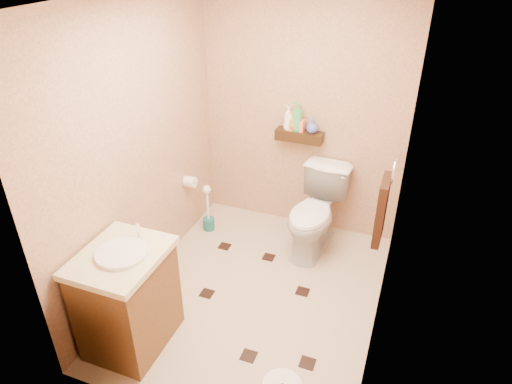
% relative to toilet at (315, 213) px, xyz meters
% --- Properties ---
extents(ground, '(2.50, 2.50, 0.00)m').
position_rel_toilet_xyz_m(ground, '(-0.28, -0.83, -0.40)').
color(ground, '#C7B092').
rests_on(ground, ground).
extents(wall_back, '(2.00, 0.04, 2.40)m').
position_rel_toilet_xyz_m(wall_back, '(-0.28, 0.42, 0.80)').
color(wall_back, tan).
rests_on(wall_back, ground).
extents(wall_front, '(2.00, 0.04, 2.40)m').
position_rel_toilet_xyz_m(wall_front, '(-0.28, -2.08, 0.80)').
color(wall_front, tan).
rests_on(wall_front, ground).
extents(wall_left, '(0.04, 2.50, 2.40)m').
position_rel_toilet_xyz_m(wall_left, '(-1.28, -0.83, 0.80)').
color(wall_left, tan).
rests_on(wall_left, ground).
extents(wall_right, '(0.04, 2.50, 2.40)m').
position_rel_toilet_xyz_m(wall_right, '(0.72, -0.83, 0.80)').
color(wall_right, tan).
rests_on(wall_right, ground).
extents(wall_shelf, '(0.46, 0.14, 0.10)m').
position_rel_toilet_xyz_m(wall_shelf, '(-0.28, 0.34, 0.62)').
color(wall_shelf, '#35200E').
rests_on(wall_shelf, wall_back).
extents(floor_accents, '(1.25, 1.28, 0.01)m').
position_rel_toilet_xyz_m(floor_accents, '(-0.26, -0.85, -0.40)').
color(floor_accents, black).
rests_on(floor_accents, ground).
extents(toilet, '(0.53, 0.83, 0.81)m').
position_rel_toilet_xyz_m(toilet, '(0.00, 0.00, 0.00)').
color(toilet, white).
rests_on(toilet, ground).
extents(vanity, '(0.55, 0.67, 0.95)m').
position_rel_toilet_xyz_m(vanity, '(-0.98, -1.62, 0.02)').
color(vanity, brown).
rests_on(vanity, ground).
extents(toilet_brush, '(0.12, 0.12, 0.52)m').
position_rel_toilet_xyz_m(toilet_brush, '(-1.10, -0.07, -0.22)').
color(toilet_brush, '#1A6967').
rests_on(toilet_brush, ground).
extents(towel_ring, '(0.12, 0.30, 0.76)m').
position_rel_toilet_xyz_m(towel_ring, '(0.63, -0.58, 0.54)').
color(towel_ring, silver).
rests_on(towel_ring, wall_right).
extents(toilet_paper, '(0.12, 0.11, 0.12)m').
position_rel_toilet_xyz_m(toilet_paper, '(-1.22, -0.18, 0.20)').
color(toilet_paper, white).
rests_on(toilet_paper, wall_left).
extents(bottle_a, '(0.12, 0.12, 0.23)m').
position_rel_toilet_xyz_m(bottle_a, '(-0.40, 0.34, 0.78)').
color(bottle_a, white).
rests_on(bottle_a, wall_shelf).
extents(bottle_b, '(0.12, 0.12, 0.18)m').
position_rel_toilet_xyz_m(bottle_b, '(-0.36, 0.34, 0.76)').
color(bottle_b, gold).
rests_on(bottle_b, wall_shelf).
extents(bottle_c, '(0.15, 0.15, 0.14)m').
position_rel_toilet_xyz_m(bottle_c, '(-0.35, 0.34, 0.74)').
color(bottle_c, '#CD4E18').
rests_on(bottle_c, wall_shelf).
extents(bottle_d, '(0.13, 0.13, 0.28)m').
position_rel_toilet_xyz_m(bottle_d, '(-0.31, 0.34, 0.80)').
color(bottle_d, green).
rests_on(bottle_d, wall_shelf).
extents(bottle_e, '(0.09, 0.08, 0.17)m').
position_rel_toilet_xyz_m(bottle_e, '(-0.28, 0.34, 0.75)').
color(bottle_e, '#FC7654').
rests_on(bottle_e, wall_shelf).
extents(bottle_f, '(0.15, 0.15, 0.14)m').
position_rel_toilet_xyz_m(bottle_f, '(-0.16, 0.34, 0.74)').
color(bottle_f, '#5058C9').
rests_on(bottle_f, wall_shelf).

